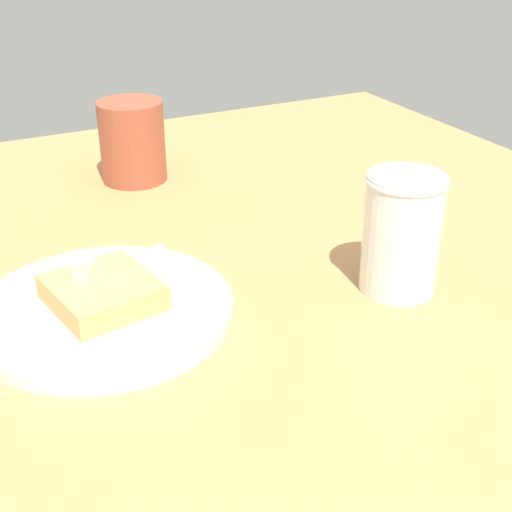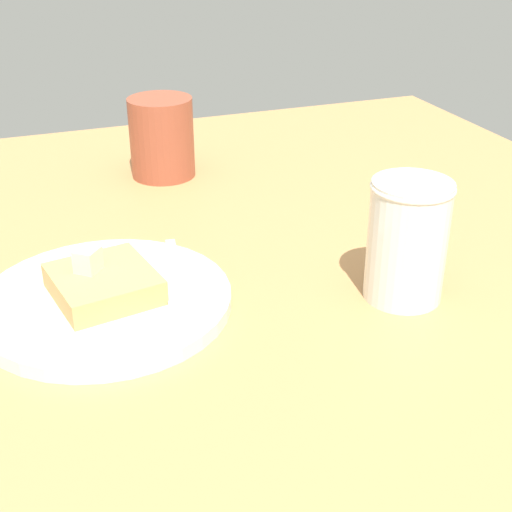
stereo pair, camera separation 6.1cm
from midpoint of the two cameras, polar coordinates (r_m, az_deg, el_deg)
table_surface at (r=61.96cm, az=-2.12°, el=-5.61°), size 111.03×111.03×2.65cm
plate at (r=62.25cm, az=-9.24°, el=-3.59°), size 21.74×21.74×1.28cm
toast_slice_center at (r=61.43cm, az=-9.35°, el=-2.28°), size 9.95×9.56×2.19cm
butter_pat_primary at (r=60.97cm, az=-10.57°, el=-0.37°), size 2.71×2.69×2.02cm
fork at (r=62.20cm, az=-3.50°, el=-2.50°), size 16.02×3.99×0.36cm
syrup_jar at (r=63.22cm, az=14.68°, el=0.85°), size 7.11×7.11×10.84cm
coffee_mug at (r=89.60cm, az=-5.64°, el=9.43°), size 11.05×7.91×9.85cm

